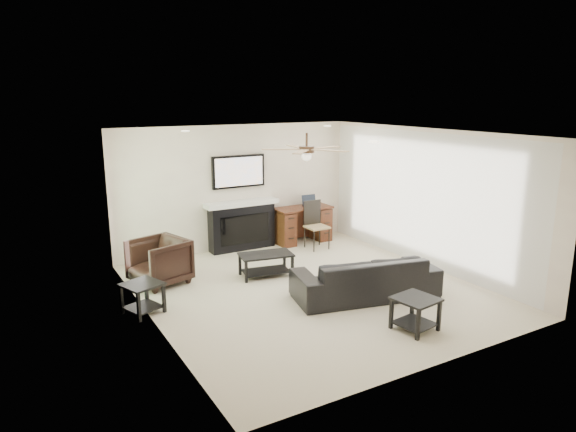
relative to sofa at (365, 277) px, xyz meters
name	(u,v)px	position (x,y,z in m)	size (l,w,h in m)	color
room_shell	(317,185)	(-0.42, 0.75, 1.36)	(5.50, 5.54, 2.52)	beige
sofa	(365,277)	(0.00, 0.00, 0.00)	(2.22, 0.87, 0.65)	black
armchair	(159,262)	(-2.60, 2.15, 0.06)	(0.82, 0.84, 0.77)	black
coffee_table	(266,265)	(-0.90, 1.60, -0.12)	(0.90, 0.50, 0.40)	black
end_table_near	(415,314)	(-0.15, -1.25, -0.10)	(0.52, 0.52, 0.45)	black
end_table_left	(143,298)	(-3.15, 1.10, -0.10)	(0.50, 0.50, 0.45)	black
fireplace_unit	(242,203)	(-0.58, 3.25, 0.63)	(1.52, 0.34, 1.91)	black
desk	(303,225)	(0.76, 3.10, 0.06)	(1.22, 0.56, 0.76)	#3A130E
desk_chair	(317,225)	(0.76, 2.55, 0.16)	(0.42, 0.44, 0.97)	black
laptop	(311,201)	(0.96, 3.08, 0.55)	(0.33, 0.24, 0.23)	black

